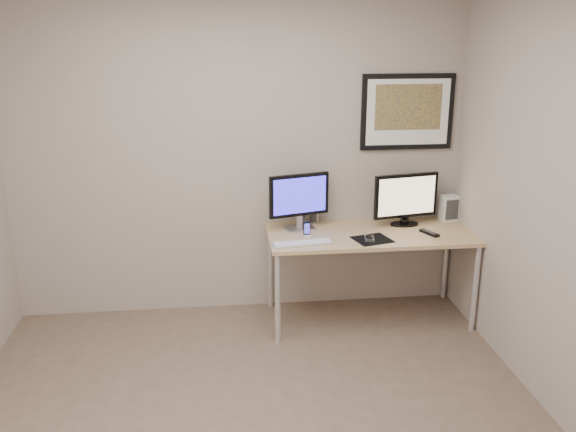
# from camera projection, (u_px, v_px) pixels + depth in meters

# --- Properties ---
(floor) EXTENTS (3.60, 3.60, 0.00)m
(floor) POSITION_uv_depth(u_px,v_px,m) (255.00, 429.00, 3.58)
(floor) COLOR brown
(floor) RESTS_ON ground
(room) EXTENTS (3.60, 3.60, 3.60)m
(room) POSITION_uv_depth(u_px,v_px,m) (245.00, 139.00, 3.53)
(room) COLOR white
(room) RESTS_ON ground
(desk) EXTENTS (1.60, 0.70, 0.73)m
(desk) POSITION_uv_depth(u_px,v_px,m) (370.00, 240.00, 4.78)
(desk) COLOR tan
(desk) RESTS_ON floor
(framed_art) EXTENTS (0.75, 0.04, 0.60)m
(framed_art) POSITION_uv_depth(u_px,v_px,m) (407.00, 112.00, 4.85)
(framed_art) COLOR black
(framed_art) RESTS_ON room
(monitor_large) EXTENTS (0.48, 0.21, 0.45)m
(monitor_large) POSITION_uv_depth(u_px,v_px,m) (299.00, 199.00, 4.76)
(monitor_large) COLOR #B1B1B6
(monitor_large) RESTS_ON desk
(monitor_tv) EXTENTS (0.54, 0.17, 0.43)m
(monitor_tv) POSITION_uv_depth(u_px,v_px,m) (406.00, 198.00, 4.87)
(monitor_tv) COLOR black
(monitor_tv) RESTS_ON desk
(speaker_left) EXTENTS (0.07, 0.07, 0.16)m
(speaker_left) POSITION_uv_depth(u_px,v_px,m) (301.00, 217.00, 4.88)
(speaker_left) COLOR #B1B1B6
(speaker_left) RESTS_ON desk
(speaker_right) EXTENTS (0.09, 0.09, 0.18)m
(speaker_right) POSITION_uv_depth(u_px,v_px,m) (314.00, 212.00, 4.98)
(speaker_right) COLOR #B1B1B6
(speaker_right) RESTS_ON desk
(phone_dock) EXTENTS (0.06, 0.06, 0.12)m
(phone_dock) POSITION_uv_depth(u_px,v_px,m) (307.00, 229.00, 4.65)
(phone_dock) COLOR black
(phone_dock) RESTS_ON desk
(keyboard) EXTENTS (0.46, 0.18, 0.02)m
(keyboard) POSITION_uv_depth(u_px,v_px,m) (302.00, 243.00, 4.50)
(keyboard) COLOR silver
(keyboard) RESTS_ON desk
(mousepad) EXTENTS (0.32, 0.30, 0.00)m
(mousepad) POSITION_uv_depth(u_px,v_px,m) (372.00, 239.00, 4.60)
(mousepad) COLOR black
(mousepad) RESTS_ON desk
(mouse) EXTENTS (0.08, 0.12, 0.04)m
(mouse) POSITION_uv_depth(u_px,v_px,m) (369.00, 237.00, 4.58)
(mouse) COLOR black
(mouse) RESTS_ON mousepad
(remote) EXTENTS (0.12, 0.19, 0.02)m
(remote) POSITION_uv_depth(u_px,v_px,m) (429.00, 233.00, 4.72)
(remote) COLOR black
(remote) RESTS_ON desk
(fan_unit) EXTENTS (0.15, 0.12, 0.21)m
(fan_unit) POSITION_uv_depth(u_px,v_px,m) (449.00, 208.00, 5.03)
(fan_unit) COLOR silver
(fan_unit) RESTS_ON desk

